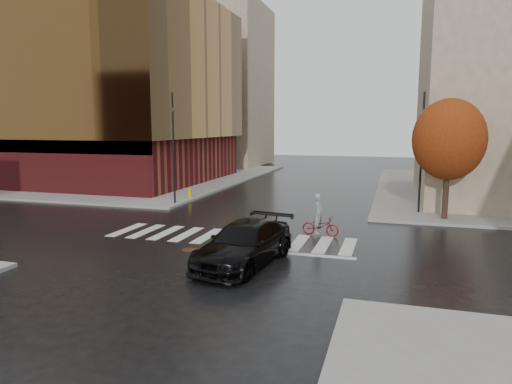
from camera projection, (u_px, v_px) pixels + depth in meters
ground at (226, 240)px, 20.90m from camera, size 120.00×120.00×0.00m
sidewalk_nw at (107, 176)px, 46.83m from camera, size 30.00×30.00×0.15m
crosswalk at (229, 237)px, 21.38m from camera, size 12.00×3.00×0.01m
office_glass at (74, 93)px, 43.08m from camera, size 27.00×19.00×16.00m
building_nw_far at (211, 87)px, 59.07m from camera, size 14.00×12.00×20.00m
tree_ne_a at (449, 140)px, 24.37m from camera, size 3.80×3.80×6.50m
sedan at (244, 244)px, 17.15m from camera, size 3.04×5.77×1.59m
cyclist at (320, 221)px, 21.66m from camera, size 1.83×0.81×2.01m
traffic_light_nw at (173, 141)px, 29.45m from camera, size 0.18×0.15×7.15m
traffic_light_ne at (422, 145)px, 26.26m from camera, size 0.16×0.19×6.95m
fire_hydrant at (190, 192)px, 32.17m from camera, size 0.25×0.25×0.70m
manhole at (190, 250)px, 19.26m from camera, size 0.81×0.81×0.01m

